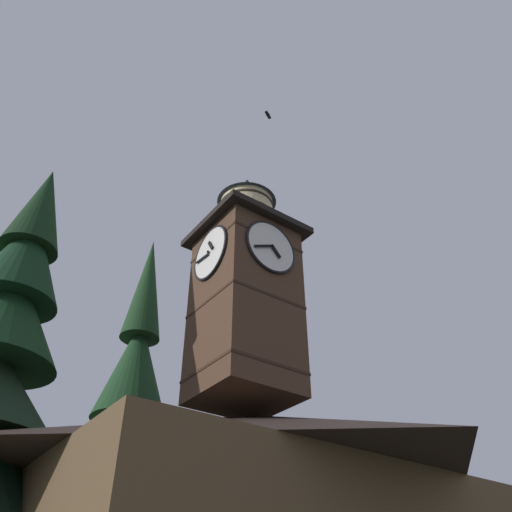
% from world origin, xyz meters
% --- Properties ---
extents(clock_tower, '(3.71, 3.71, 9.65)m').
position_xyz_m(clock_tower, '(0.60, -0.57, 12.11)').
color(clock_tower, '#4C3323').
rests_on(clock_tower, building_main).
extents(pine_tree_behind, '(5.25, 5.25, 17.15)m').
position_xyz_m(pine_tree_behind, '(1.99, -6.37, 6.69)').
color(pine_tree_behind, '#473323').
rests_on(pine_tree_behind, ground_plane).
extents(moon, '(2.01, 2.01, 2.01)m').
position_xyz_m(moon, '(-14.77, -29.85, 11.69)').
color(moon, silver).
extents(flying_bird_low, '(0.50, 0.36, 0.11)m').
position_xyz_m(flying_bird_low, '(-0.50, -0.43, 22.33)').
color(flying_bird_low, black).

